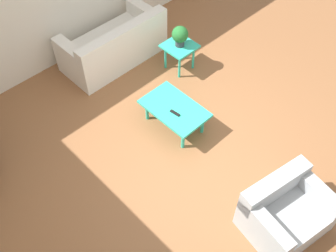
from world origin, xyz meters
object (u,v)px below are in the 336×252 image
coffee_table (174,110)px  potted_plant (180,35)px  armchair (284,212)px  side_table_plant (180,49)px  sofa (115,46)px

coffee_table → potted_plant: size_ratio=2.72×
potted_plant → coffee_table: bearing=131.7°
armchair → side_table_plant: armchair is taller
coffee_table → armchair: bearing=175.1°
sofa → coffee_table: size_ratio=1.84×
side_table_plant → armchair: bearing=158.6°
side_table_plant → potted_plant: bearing=-45.0°
armchair → side_table_plant: (2.94, -1.15, 0.12)m
armchair → potted_plant: size_ratio=3.06×
sofa → side_table_plant: 1.13m
coffee_table → side_table_plant: (0.87, -0.97, 0.06)m
sofa → side_table_plant: (-0.92, -0.65, 0.10)m
sofa → potted_plant: (-0.92, -0.65, 0.38)m
armchair → coffee_table: armchair is taller
sofa → side_table_plant: size_ratio=3.57×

